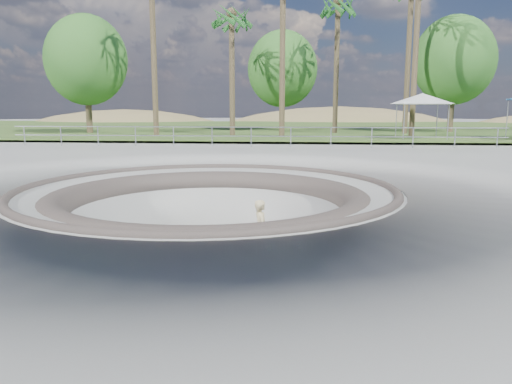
{
  "coord_description": "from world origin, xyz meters",
  "views": [
    {
      "loc": [
        2.48,
        -13.17,
        2.21
      ],
      "look_at": [
        1.29,
        0.17,
        -0.1
      ],
      "focal_mm": 35.0,
      "sensor_mm": 36.0,
      "label": 1
    }
  ],
  "objects": [
    {
      "name": "ground",
      "position": [
        0.0,
        0.0,
        0.0
      ],
      "size": [
        180.0,
        180.0,
        0.0
      ],
      "primitive_type": "plane",
      "color": "gray",
      "rests_on": "ground"
    },
    {
      "name": "palm_d",
      "position": [
        5.0,
        24.21,
        8.99
      ],
      "size": [
        2.6,
        2.6,
        10.19
      ],
      "color": "brown",
      "rests_on": "ground"
    },
    {
      "name": "bushy_tree_left",
      "position": [
        -13.06,
        22.74,
        5.49
      ],
      "size": [
        5.95,
        5.41,
        8.58
      ],
      "color": "brown",
      "rests_on": "ground"
    },
    {
      "name": "distant_hills",
      "position": [
        3.78,
        57.17,
        -7.02
      ],
      "size": [
        103.2,
        45.0,
        28.6
      ],
      "color": "olive",
      "rests_on": "ground"
    },
    {
      "name": "skater",
      "position": [
        1.49,
        -0.51,
        -0.99
      ],
      "size": [
        0.55,
        0.68,
        1.63
      ],
      "primitive_type": "imported",
      "rotation": [
        0.0,
        0.0,
        1.88
      ],
      "color": "#D1BD87",
      "rests_on": "skateboard"
    },
    {
      "name": "palm_b",
      "position": [
        -2.11,
        20.52,
        7.73
      ],
      "size": [
        2.6,
        2.6,
        8.83
      ],
      "color": "brown",
      "rests_on": "ground"
    },
    {
      "name": "bushy_tree_right",
      "position": [
        13.91,
        26.5,
        5.6
      ],
      "size": [
        6.07,
        5.51,
        8.75
      ],
      "color": "brown",
      "rests_on": "ground"
    },
    {
      "name": "bushy_tree_mid",
      "position": [
        0.97,
        27.68,
        5.14
      ],
      "size": [
        5.55,
        5.05,
        8.01
      ],
      "color": "brown",
      "rests_on": "ground"
    },
    {
      "name": "grass_strip",
      "position": [
        0.0,
        34.0,
        0.22
      ],
      "size": [
        180.0,
        36.0,
        0.12
      ],
      "color": "#365522",
      "rests_on": "ground"
    },
    {
      "name": "skateboard",
      "position": [
        1.49,
        -0.51,
        -1.83
      ],
      "size": [
        0.95,
        0.5,
        0.09
      ],
      "color": "olive",
      "rests_on": "ground"
    },
    {
      "name": "canopy_white",
      "position": [
        9.84,
        18.41,
        2.65
      ],
      "size": [
        5.36,
        5.36,
        2.71
      ],
      "color": "#95989D",
      "rests_on": "ground"
    },
    {
      "name": "safety_railing",
      "position": [
        0.0,
        12.0,
        0.69
      ],
      "size": [
        25.0,
        0.06,
        1.03
      ],
      "color": "#95989D",
      "rests_on": "ground"
    },
    {
      "name": "skate_bowl",
      "position": [
        0.0,
        0.0,
        -1.83
      ],
      "size": [
        14.0,
        14.0,
        4.1
      ],
      "color": "gray",
      "rests_on": "ground"
    }
  ]
}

